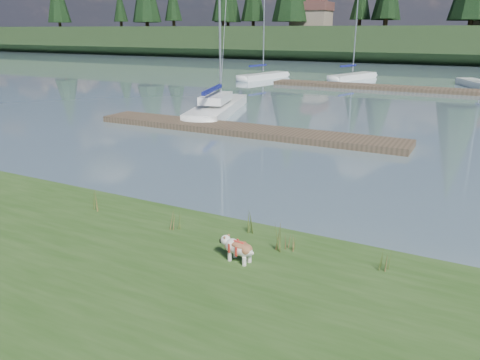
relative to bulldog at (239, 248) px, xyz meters
The scene contains 18 objects.
ground 33.54m from the bulldog, 94.07° to the left, with size 200.00×200.00×0.00m, color #7A96A1.
bank 3.53m from the bulldog, 133.00° to the right, with size 60.00×9.00×0.35m, color #335220.
ridge 76.50m from the bulldog, 91.79° to the left, with size 200.00×20.00×5.00m, color #1E3017.
bulldog is the anchor object (origin of this frame).
sailboat_main 20.41m from the bulldog, 120.83° to the left, with size 4.61×9.92×13.97m.
dock_near 14.00m from the bulldog, 117.15° to the left, with size 16.00×2.00×0.30m, color #4C3D2C.
dock_far 33.45m from the bulldog, 90.66° to the left, with size 26.00×2.20×0.30m, color #4C3D2C.
sailboat_bg_0 40.27m from the bulldog, 113.55° to the left, with size 3.18×7.65×10.95m.
sailboat_bg_1 41.49m from the bulldog, 101.02° to the left, with size 3.74×7.67×11.35m.
sailboat_bg_3 38.81m from the bulldog, 85.19° to the left, with size 4.80×7.63×11.43m.
weed_0 2.16m from the bulldog, 160.49° to the left, with size 0.17×0.14×0.50m.
weed_1 1.46m from the bulldog, 105.78° to the left, with size 0.17×0.14×0.56m.
weed_2 1.00m from the bulldog, 56.20° to the left, with size 0.17×0.14×0.76m.
weed_3 4.63m from the bulldog, behind, with size 0.17×0.14×0.59m.
weed_4 1.24m from the bulldog, 53.00° to the left, with size 0.17×0.14×0.42m.
weed_5 2.89m from the bulldog, 19.72° to the left, with size 0.17×0.14×0.52m.
mud_lip 3.07m from the bulldog, 142.24° to the left, with size 60.00×0.50×0.14m, color #33281C.
house_0 77.67m from the bulldog, 108.37° to the left, with size 6.30×5.30×4.65m.
Camera 1 is at (6.36, -11.00, 4.85)m, focal length 35.00 mm.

